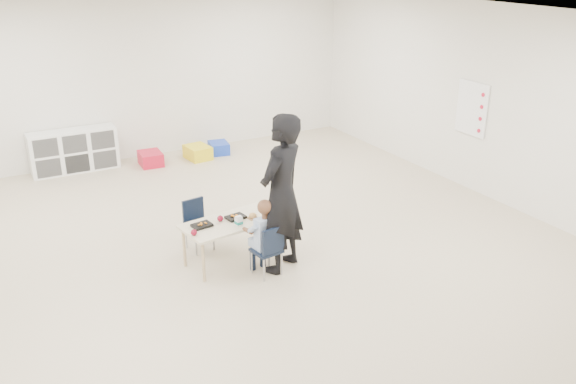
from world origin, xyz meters
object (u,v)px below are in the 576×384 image
table (232,241)px  adult (282,194)px  chair_near (266,249)px  cubby_shelf (74,151)px  child (266,235)px

table → adult: adult is taller
chair_near → cubby_shelf: cubby_shelf is taller
table → cubby_shelf: 4.29m
cubby_shelf → adult: adult is taller
child → adult: 0.49m
adult → table: bearing=-74.3°
child → cubby_shelf: 4.81m
table → child: child is taller
child → cubby_shelf: bearing=96.6°
cubby_shelf → adult: bearing=-72.5°
cubby_shelf → adult: size_ratio=0.75×
chair_near → child: child is taller
chair_near → adult: 0.66m
child → adult: (0.22, 0.05, 0.43)m
table → cubby_shelf: bearing=95.4°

